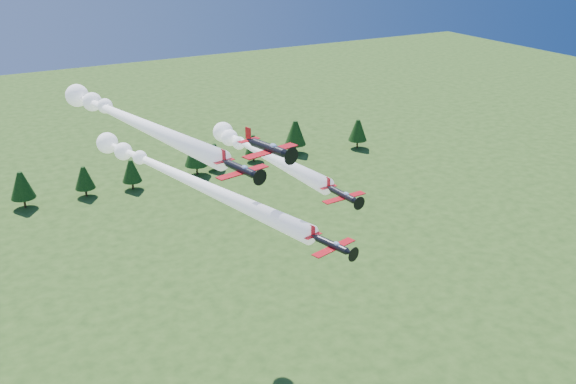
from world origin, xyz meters
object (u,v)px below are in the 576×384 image
plane_right (257,150)px  plane_slot (269,148)px  plane_left (126,118)px  plane_lead (176,174)px

plane_right → plane_slot: plane_slot is taller
plane_left → plane_slot: (13.49, -18.95, -1.20)m
plane_lead → plane_right: (15.56, 3.57, 0.26)m
plane_lead → plane_left: (-6.26, 1.90, 9.33)m
plane_lead → plane_right: bearing=-1.9°
plane_lead → plane_slot: bearing=-81.8°
plane_left → plane_lead: bearing=-28.6°
plane_lead → plane_right: plane_right is taller
plane_slot → plane_left: bearing=112.1°
plane_slot → plane_right: bearing=54.7°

